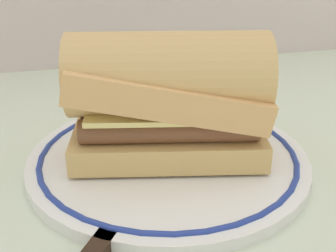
{
  "coord_description": "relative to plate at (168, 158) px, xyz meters",
  "views": [
    {
      "loc": [
        -0.08,
        -0.38,
        0.24
      ],
      "look_at": [
        0.02,
        0.03,
        0.04
      ],
      "focal_mm": 48.82,
      "sensor_mm": 36.0,
      "label": 1
    }
  ],
  "objects": [
    {
      "name": "plate",
      "position": [
        0.0,
        0.0,
        0.0
      ],
      "size": [
        0.29,
        0.29,
        0.01
      ],
      "color": "white",
      "rests_on": "ground_plane"
    },
    {
      "name": "ground_plane",
      "position": [
        -0.02,
        -0.03,
        -0.01
      ],
      "size": [
        1.5,
        1.5,
        0.0
      ],
      "primitive_type": "plane",
      "color": "beige"
    },
    {
      "name": "sausage_sandwich",
      "position": [
        0.0,
        0.0,
        0.07
      ],
      "size": [
        0.21,
        0.13,
        0.12
      ],
      "rotation": [
        0.0,
        0.0,
        -0.2
      ],
      "color": "tan",
      "rests_on": "plate"
    }
  ]
}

